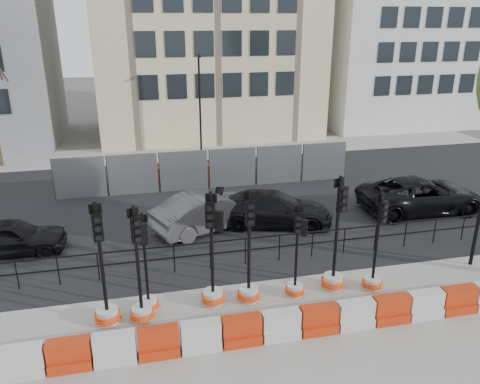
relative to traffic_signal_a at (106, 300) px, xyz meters
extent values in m
plane|color=#51514C|center=(4.45, 1.15, -0.74)|extent=(120.00, 120.00, 0.00)
cube|color=gray|center=(4.45, -1.85, -0.73)|extent=(40.00, 6.00, 0.02)
cube|color=black|center=(4.45, 8.15, -0.73)|extent=(40.00, 14.00, 0.03)
cube|color=gray|center=(4.45, 17.15, -0.73)|extent=(40.00, 4.00, 0.02)
cube|color=#C9B293|center=(6.45, 23.15, 8.26)|extent=(15.00, 10.00, 18.00)
cube|color=silver|center=(21.45, 23.15, 7.26)|extent=(12.00, 9.00, 16.00)
cylinder|color=black|center=(-2.75, 2.35, -0.24)|extent=(0.04, 0.04, 1.00)
cylinder|color=black|center=(-1.55, 2.35, -0.24)|extent=(0.04, 0.04, 1.00)
cylinder|color=black|center=(-0.35, 2.35, -0.24)|extent=(0.04, 0.04, 1.00)
cylinder|color=black|center=(0.85, 2.35, -0.24)|extent=(0.04, 0.04, 1.00)
cylinder|color=black|center=(2.05, 2.35, -0.24)|extent=(0.04, 0.04, 1.00)
cylinder|color=black|center=(3.25, 2.35, -0.24)|extent=(0.04, 0.04, 1.00)
cylinder|color=black|center=(4.45, 2.35, -0.24)|extent=(0.04, 0.04, 1.00)
cylinder|color=black|center=(5.65, 2.35, -0.24)|extent=(0.04, 0.04, 1.00)
cylinder|color=black|center=(6.85, 2.35, -0.24)|extent=(0.04, 0.04, 1.00)
cylinder|color=black|center=(8.05, 2.35, -0.24)|extent=(0.04, 0.04, 1.00)
cylinder|color=black|center=(9.25, 2.35, -0.24)|extent=(0.04, 0.04, 1.00)
cylinder|color=black|center=(10.45, 2.35, -0.24)|extent=(0.04, 0.04, 1.00)
cylinder|color=black|center=(11.65, 2.35, -0.24)|extent=(0.04, 0.04, 1.00)
cylinder|color=black|center=(12.85, 2.35, -0.24)|extent=(0.04, 0.04, 1.00)
cube|color=black|center=(4.45, 2.35, 0.24)|extent=(18.00, 0.04, 0.04)
cube|color=black|center=(4.45, 2.35, -0.19)|extent=(18.00, 0.04, 0.04)
cube|color=gray|center=(-1.55, 10.15, 0.26)|extent=(2.30, 0.05, 2.00)
cylinder|color=black|center=(-2.70, 10.15, 0.26)|extent=(0.05, 0.05, 2.00)
cube|color=gray|center=(0.85, 10.15, 0.26)|extent=(2.30, 0.05, 2.00)
cylinder|color=black|center=(-0.30, 10.15, 0.26)|extent=(0.05, 0.05, 2.00)
cube|color=gray|center=(3.25, 10.15, 0.26)|extent=(2.30, 0.05, 2.00)
cylinder|color=black|center=(2.10, 10.15, 0.26)|extent=(0.05, 0.05, 2.00)
cube|color=gray|center=(5.65, 10.15, 0.26)|extent=(2.30, 0.05, 2.00)
cylinder|color=black|center=(4.50, 10.15, 0.26)|extent=(0.05, 0.05, 2.00)
cube|color=gray|center=(8.05, 10.15, 0.26)|extent=(2.30, 0.05, 2.00)
cylinder|color=black|center=(6.90, 10.15, 0.26)|extent=(0.05, 0.05, 2.00)
cube|color=gray|center=(10.45, 10.15, 0.26)|extent=(2.30, 0.05, 2.00)
cylinder|color=black|center=(9.30, 10.15, 0.26)|extent=(0.05, 0.05, 2.00)
cube|color=#D1440D|center=(0.45, 11.65, -0.34)|extent=(1.00, 0.40, 0.80)
cube|color=#D1440D|center=(2.45, 11.65, -0.34)|extent=(1.00, 0.40, 0.80)
cube|color=#D1440D|center=(4.45, 11.65, -0.34)|extent=(1.00, 0.40, 0.80)
cube|color=#D1440D|center=(6.45, 11.65, -0.34)|extent=(1.00, 0.40, 0.80)
cube|color=#D1440D|center=(8.45, 11.65, -0.34)|extent=(1.00, 0.40, 0.80)
cylinder|color=black|center=(4.95, 16.15, 2.26)|extent=(0.12, 0.12, 6.00)
cube|color=black|center=(4.95, 15.90, 5.16)|extent=(0.12, 0.50, 0.12)
cube|color=silver|center=(-1.85, -1.65, -0.59)|extent=(1.00, 0.50, 0.30)
cube|color=silver|center=(-1.85, -1.65, -0.19)|extent=(1.00, 0.35, 0.50)
cube|color=red|center=(-0.80, -1.65, -0.59)|extent=(1.00, 0.50, 0.30)
cube|color=red|center=(-0.80, -1.65, -0.19)|extent=(1.00, 0.35, 0.50)
cube|color=silver|center=(0.25, -1.65, -0.59)|extent=(1.00, 0.50, 0.30)
cube|color=silver|center=(0.25, -1.65, -0.19)|extent=(1.00, 0.35, 0.50)
cube|color=red|center=(1.30, -1.65, -0.59)|extent=(1.00, 0.50, 0.30)
cube|color=red|center=(1.30, -1.65, -0.19)|extent=(1.00, 0.35, 0.50)
cube|color=silver|center=(2.35, -1.65, -0.59)|extent=(1.00, 0.50, 0.30)
cube|color=silver|center=(2.35, -1.65, -0.19)|extent=(1.00, 0.35, 0.50)
cube|color=red|center=(3.40, -1.65, -0.59)|extent=(1.00, 0.50, 0.30)
cube|color=red|center=(3.40, -1.65, -0.19)|extent=(1.00, 0.35, 0.50)
cube|color=silver|center=(4.45, -1.65, -0.59)|extent=(1.00, 0.50, 0.30)
cube|color=silver|center=(4.45, -1.65, -0.19)|extent=(1.00, 0.35, 0.50)
cube|color=red|center=(5.50, -1.65, -0.59)|extent=(1.00, 0.50, 0.30)
cube|color=red|center=(5.50, -1.65, -0.19)|extent=(1.00, 0.35, 0.50)
cube|color=silver|center=(6.55, -1.65, -0.59)|extent=(1.00, 0.50, 0.30)
cube|color=silver|center=(6.55, -1.65, -0.19)|extent=(1.00, 0.35, 0.50)
cube|color=red|center=(7.60, -1.65, -0.59)|extent=(1.00, 0.50, 0.30)
cube|color=red|center=(7.60, -1.65, -0.19)|extent=(1.00, 0.35, 0.50)
cube|color=silver|center=(8.65, -1.65, -0.59)|extent=(1.00, 0.50, 0.30)
cube|color=silver|center=(8.65, -1.65, -0.19)|extent=(1.00, 0.35, 0.50)
cube|color=red|center=(9.70, -1.65, -0.59)|extent=(1.00, 0.50, 0.30)
cube|color=red|center=(9.70, -1.65, -0.19)|extent=(1.00, 0.35, 0.50)
cylinder|color=silver|center=(0.00, 0.02, -0.53)|extent=(0.59, 0.59, 0.44)
torus|color=#FF470D|center=(0.00, 0.02, -0.61)|extent=(0.71, 0.71, 0.05)
torus|color=#FF470D|center=(0.00, 0.02, -0.53)|extent=(0.71, 0.71, 0.05)
torus|color=#FF470D|center=(0.00, 0.02, -0.44)|extent=(0.71, 0.71, 0.05)
cylinder|color=black|center=(0.00, 0.02, 1.22)|extent=(0.10, 0.10, 3.28)
cube|color=black|center=(0.02, -0.11, 2.21)|extent=(0.28, 0.19, 0.76)
cylinder|color=black|center=(0.03, -0.20, 1.97)|extent=(0.17, 0.08, 0.16)
cylinder|color=black|center=(0.03, -0.20, 2.21)|extent=(0.17, 0.08, 0.16)
cylinder|color=black|center=(0.03, -0.20, 2.45)|extent=(0.17, 0.08, 0.16)
cube|color=black|center=(-0.01, 0.08, 2.64)|extent=(0.33, 0.08, 0.26)
cylinder|color=silver|center=(0.92, -0.07, -0.54)|extent=(0.56, 0.56, 0.42)
torus|color=#FF470D|center=(0.92, -0.07, -0.62)|extent=(0.68, 0.68, 0.05)
torus|color=#FF470D|center=(0.92, -0.07, -0.54)|extent=(0.68, 0.68, 0.05)
torus|color=#FF470D|center=(0.92, -0.07, -0.45)|extent=(0.68, 0.68, 0.05)
cylinder|color=black|center=(0.92, -0.07, 1.13)|extent=(0.09, 0.09, 3.13)
cube|color=black|center=(0.96, -0.19, 2.07)|extent=(0.28, 0.22, 0.73)
cylinder|color=black|center=(0.99, -0.27, 1.84)|extent=(0.16, 0.10, 0.16)
cylinder|color=black|center=(0.99, -0.27, 2.07)|extent=(0.16, 0.10, 0.16)
cylinder|color=black|center=(0.99, -0.27, 2.30)|extent=(0.16, 0.10, 0.16)
cube|color=black|center=(0.90, -0.01, 2.49)|extent=(0.31, 0.13, 0.25)
cube|color=black|center=(1.12, 0.00, 1.86)|extent=(0.24, 0.19, 0.57)
cylinder|color=silver|center=(1.13, 0.38, -0.56)|extent=(0.50, 0.50, 0.37)
torus|color=#FF470D|center=(1.13, 0.38, -0.63)|extent=(0.60, 0.60, 0.05)
torus|color=#FF470D|center=(1.13, 0.38, -0.56)|extent=(0.60, 0.60, 0.05)
torus|color=#FF470D|center=(1.13, 0.38, -0.49)|extent=(0.60, 0.60, 0.05)
cylinder|color=black|center=(1.13, 0.38, 0.91)|extent=(0.08, 0.08, 2.76)
cube|color=black|center=(1.12, 0.27, 1.74)|extent=(0.23, 0.15, 0.64)
cylinder|color=black|center=(1.11, 0.20, 1.54)|extent=(0.14, 0.06, 0.14)
cylinder|color=black|center=(1.11, 0.20, 1.74)|extent=(0.14, 0.06, 0.14)
cylinder|color=black|center=(1.11, 0.20, 1.94)|extent=(0.14, 0.06, 0.14)
cube|color=black|center=(1.13, 0.44, 2.11)|extent=(0.28, 0.05, 0.22)
cylinder|color=silver|center=(2.98, 0.28, -0.53)|extent=(0.58, 0.58, 0.43)
torus|color=#FF470D|center=(2.98, 0.28, -0.62)|extent=(0.70, 0.70, 0.05)
torus|color=#FF470D|center=(2.98, 0.28, -0.53)|extent=(0.70, 0.70, 0.05)
torus|color=#FF470D|center=(2.98, 0.28, -0.45)|extent=(0.70, 0.70, 0.05)
cylinder|color=black|center=(2.98, 0.28, 1.18)|extent=(0.10, 0.10, 3.21)
cube|color=black|center=(2.94, 0.16, 2.14)|extent=(0.29, 0.23, 0.75)
cylinder|color=black|center=(2.91, 0.08, 1.91)|extent=(0.17, 0.10, 0.16)
cylinder|color=black|center=(2.91, 0.08, 2.14)|extent=(0.17, 0.10, 0.16)
cylinder|color=black|center=(2.91, 0.08, 2.38)|extent=(0.17, 0.10, 0.16)
cube|color=black|center=(3.00, 0.35, 2.57)|extent=(0.31, 0.14, 0.26)
cube|color=black|center=(3.18, 0.21, 1.93)|extent=(0.25, 0.20, 0.59)
cylinder|color=silver|center=(4.04, 0.23, -0.53)|extent=(0.58, 0.58, 0.43)
torus|color=#FF470D|center=(4.04, 0.23, -0.62)|extent=(0.69, 0.69, 0.05)
torus|color=#FF470D|center=(4.04, 0.23, -0.53)|extent=(0.69, 0.69, 0.05)
torus|color=#FF470D|center=(4.04, 0.23, -0.45)|extent=(0.69, 0.69, 0.05)
cylinder|color=black|center=(4.04, 0.23, 1.17)|extent=(0.10, 0.10, 3.20)
cube|color=black|center=(4.04, 0.10, 2.13)|extent=(0.26, 0.16, 0.75)
cylinder|color=black|center=(4.03, 0.01, 1.90)|extent=(0.16, 0.06, 0.16)
cylinder|color=black|center=(4.03, 0.01, 2.13)|extent=(0.16, 0.06, 0.16)
cylinder|color=black|center=(4.03, 0.01, 2.37)|extent=(0.16, 0.06, 0.16)
cube|color=black|center=(4.05, 0.29, 2.56)|extent=(0.32, 0.05, 0.26)
cylinder|color=silver|center=(5.47, 0.19, -0.56)|extent=(0.49, 0.49, 0.36)
torus|color=#FF470D|center=(5.47, 0.19, -0.64)|extent=(0.59, 0.59, 0.05)
torus|color=#FF470D|center=(5.47, 0.19, -0.56)|extent=(0.59, 0.59, 0.05)
torus|color=#FF470D|center=(5.47, 0.19, -0.49)|extent=(0.59, 0.59, 0.05)
cylinder|color=black|center=(5.47, 0.19, 0.88)|extent=(0.08, 0.08, 2.71)
cube|color=black|center=(5.44, 0.08, 1.69)|extent=(0.24, 0.18, 0.63)
cylinder|color=black|center=(5.42, 0.02, 1.49)|extent=(0.14, 0.08, 0.14)
cylinder|color=black|center=(5.42, 0.02, 1.69)|extent=(0.14, 0.08, 0.14)
cylinder|color=black|center=(5.42, 0.02, 1.89)|extent=(0.14, 0.08, 0.14)
cube|color=black|center=(5.49, 0.24, 2.05)|extent=(0.27, 0.10, 0.22)
cube|color=black|center=(5.65, 0.14, 1.51)|extent=(0.21, 0.16, 0.50)
cylinder|color=silver|center=(6.75, 0.30, -0.52)|extent=(0.60, 0.60, 0.45)
torus|color=#FF470D|center=(6.75, 0.30, -0.61)|extent=(0.73, 0.73, 0.06)
torus|color=#FF470D|center=(6.75, 0.30, -0.52)|extent=(0.73, 0.73, 0.06)
torus|color=#FF470D|center=(6.75, 0.30, -0.43)|extent=(0.73, 0.73, 0.06)
cylinder|color=black|center=(6.75, 0.30, 1.27)|extent=(0.10, 0.10, 3.35)
cube|color=black|center=(6.78, 0.17, 2.27)|extent=(0.30, 0.21, 0.78)
cylinder|color=black|center=(6.80, 0.08, 2.03)|extent=(0.18, 0.09, 0.17)
cylinder|color=black|center=(6.80, 0.08, 2.27)|extent=(0.18, 0.09, 0.17)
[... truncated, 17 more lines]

